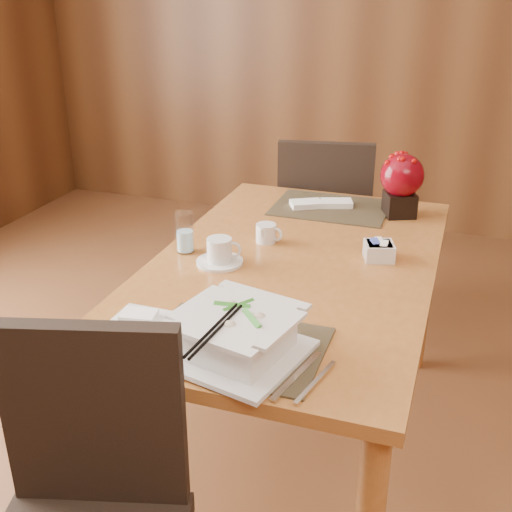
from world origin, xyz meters
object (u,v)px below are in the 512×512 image
(near_chair, at_px, (87,510))
(coffee_cup, at_px, (219,253))
(creamer_jug, at_px, (266,233))
(bread_plate, at_px, (139,320))
(water_glass, at_px, (185,232))
(dining_table, at_px, (293,288))
(far_chair, at_px, (324,223))
(soup_setting, at_px, (237,336))
(berry_decor, at_px, (402,181))
(sugar_caddy, at_px, (379,251))

(near_chair, bearing_deg, coffee_cup, 76.03)
(creamer_jug, bearing_deg, bread_plate, -94.44)
(water_glass, bearing_deg, dining_table, 5.76)
(far_chair, bearing_deg, soup_setting, 84.53)
(berry_decor, bearing_deg, coffee_cup, -127.52)
(bread_plate, bearing_deg, sugar_caddy, 48.85)
(water_glass, bearing_deg, soup_setting, -54.70)
(berry_decor, distance_m, bread_plate, 1.21)
(creamer_jug, relative_size, bread_plate, 0.65)
(creamer_jug, height_order, sugar_caddy, creamer_jug)
(near_chair, bearing_deg, creamer_jug, 71.12)
(bread_plate, height_order, near_chair, near_chair)
(dining_table, relative_size, near_chair, 1.60)
(coffee_cup, distance_m, berry_decor, 0.82)
(sugar_caddy, height_order, far_chair, far_chair)
(dining_table, xyz_separation_m, soup_setting, (0.02, -0.59, 0.16))
(coffee_cup, bearing_deg, sugar_caddy, 22.73)
(creamer_jug, distance_m, sugar_caddy, 0.40)
(sugar_caddy, relative_size, bread_plate, 0.66)
(sugar_caddy, relative_size, far_chair, 0.10)
(soup_setting, bearing_deg, far_chair, 108.16)
(water_glass, xyz_separation_m, creamer_jug, (0.23, 0.17, -0.04))
(far_chair, bearing_deg, sugar_caddy, 103.68)
(coffee_cup, distance_m, far_chair, 1.07)
(soup_setting, relative_size, coffee_cup, 2.37)
(near_chair, xyz_separation_m, far_chair, (0.09, 1.90, 0.01))
(near_chair, bearing_deg, water_glass, 84.84)
(dining_table, distance_m, water_glass, 0.41)
(creamer_jug, bearing_deg, far_chair, 96.73)
(berry_decor, bearing_deg, water_glass, -137.15)
(water_glass, height_order, far_chair, far_chair)
(coffee_cup, height_order, berry_decor, berry_decor)
(water_glass, height_order, near_chair, near_chair)
(dining_table, relative_size, soup_setting, 4.12)
(dining_table, distance_m, creamer_jug, 0.23)
(dining_table, height_order, soup_setting, soup_setting)
(soup_setting, height_order, bread_plate, soup_setting)
(coffee_cup, xyz_separation_m, sugar_caddy, (0.48, 0.20, -0.01))
(coffee_cup, xyz_separation_m, berry_decor, (0.49, 0.64, 0.10))
(water_glass, bearing_deg, berry_decor, 42.85)
(berry_decor, relative_size, near_chair, 0.26)
(creamer_jug, distance_m, near_chair, 1.12)
(dining_table, xyz_separation_m, bread_plate, (-0.29, -0.51, 0.10))
(sugar_caddy, bearing_deg, dining_table, -156.10)
(sugar_caddy, distance_m, far_chair, 0.94)
(water_glass, height_order, bread_plate, water_glass)
(soup_setting, bearing_deg, sugar_caddy, 84.77)
(water_glass, xyz_separation_m, bread_plate, (0.08, -0.48, -0.07))
(soup_setting, xyz_separation_m, bread_plate, (-0.31, 0.08, -0.06))
(bread_plate, bearing_deg, water_glass, 99.47)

